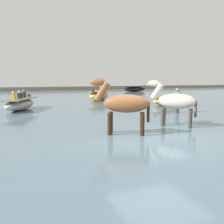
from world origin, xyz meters
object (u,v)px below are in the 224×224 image
object	(u,v)px
boat_distant_east	(99,95)
person_wading_close	(177,102)
horse_lead_pinto	(175,102)
horse_trailing_chestnut	(124,105)
boat_near_port	(20,104)
boat_distant_west	(134,89)
boat_far_inshore	(166,100)

from	to	relation	value
boat_distant_east	person_wading_close	distance (m)	9.39
horse_lead_pinto	horse_trailing_chestnut	bearing A→B (deg)	-167.61
boat_near_port	person_wading_close	xyz separation A→B (m)	(7.83, -4.30, 0.22)
boat_distant_west	boat_far_inshore	distance (m)	17.55
boat_near_port	boat_far_inshore	xyz separation A→B (m)	(9.65, -0.60, -0.06)
boat_far_inshore	horse_lead_pinto	bearing A→B (deg)	-122.04
horse_lead_pinto	boat_distant_west	distance (m)	25.34
horse_lead_pinto	horse_trailing_chestnut	xyz separation A→B (m)	(-2.37, -0.52, 0.05)
boat_distant_east	horse_trailing_chestnut	bearing A→B (deg)	-105.07
boat_distant_east	boat_distant_west	bearing A→B (deg)	50.55
boat_distant_west	boat_far_inshore	size ratio (longest dim) A/B	1.24
boat_distant_east	boat_near_port	size ratio (longest dim) A/B	1.07
boat_near_port	person_wading_close	distance (m)	8.94
boat_distant_west	boat_near_port	bearing A→B (deg)	-134.29
boat_distant_west	boat_distant_east	bearing A→B (deg)	-129.45
boat_near_port	horse_lead_pinto	bearing A→B (deg)	-53.21
boat_distant_west	horse_trailing_chestnut	bearing A→B (deg)	-117.67
horse_trailing_chestnut	horse_lead_pinto	bearing A→B (deg)	12.39
horse_lead_pinto	boat_far_inshore	bearing A→B (deg)	57.96
boat_far_inshore	horse_trailing_chestnut	bearing A→B (deg)	-132.26
horse_trailing_chestnut	boat_distant_west	distance (m)	26.83
person_wading_close	boat_distant_east	bearing A→B (deg)	97.91
horse_trailing_chestnut	boat_near_port	xyz separation A→B (m)	(-3.09, 7.82, -0.61)
boat_distant_west	boat_near_port	world-z (taller)	boat_near_port
boat_far_inshore	boat_distant_east	bearing A→B (deg)	119.14
boat_distant_east	boat_far_inshore	distance (m)	6.40
boat_near_port	person_wading_close	size ratio (longest dim) A/B	2.08
boat_distant_west	person_wading_close	world-z (taller)	person_wading_close
horse_trailing_chestnut	boat_near_port	world-z (taller)	horse_trailing_chestnut
horse_trailing_chestnut	boat_distant_east	xyz separation A→B (m)	(3.45, 12.81, -0.57)
boat_distant_west	boat_distant_east	distance (m)	14.18
boat_distant_east	person_wading_close	size ratio (longest dim) A/B	2.24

